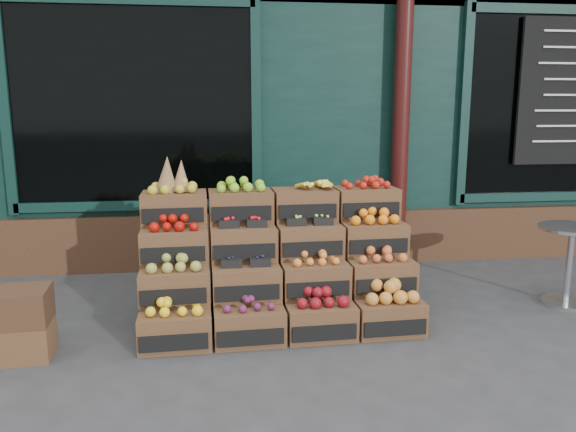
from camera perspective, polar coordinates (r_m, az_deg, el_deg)
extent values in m
plane|color=#363638|center=(4.29, 3.96, -12.96)|extent=(60.00, 60.00, 0.00)
cube|color=black|center=(9.10, -2.50, 15.21)|extent=(12.00, 6.00, 4.80)
cube|color=black|center=(6.15, -0.02, 8.79)|extent=(12.00, 0.12, 3.00)
cube|color=#42291A|center=(6.24, 0.07, -2.31)|extent=(12.00, 0.18, 0.60)
cube|color=black|center=(6.07, -15.35, 10.74)|extent=(2.40, 0.06, 2.00)
cube|color=black|center=(7.22, 26.56, 9.98)|extent=(2.40, 0.06, 2.00)
cylinder|color=#330D0B|center=(6.22, 11.42, 9.53)|extent=(0.18, 0.18, 3.20)
cube|color=black|center=(7.16, 27.02, 11.14)|extent=(1.30, 0.04, 1.60)
cube|color=brown|center=(4.31, -11.36, -11.17)|extent=(0.54, 0.38, 0.26)
cube|color=black|center=(4.14, -11.44, -12.52)|extent=(0.48, 0.03, 0.12)
cube|color=yellow|center=(4.25, -11.45, -9.00)|extent=(0.43, 0.29, 0.08)
cube|color=brown|center=(4.32, -3.97, -10.92)|extent=(0.54, 0.38, 0.26)
cube|color=black|center=(4.15, -3.71, -12.25)|extent=(0.48, 0.03, 0.12)
cube|color=#581B3F|center=(4.26, -4.00, -8.86)|extent=(0.43, 0.29, 0.07)
cube|color=brown|center=(4.40, 3.26, -10.50)|extent=(0.54, 0.38, 0.26)
cube|color=black|center=(4.23, 3.83, -11.78)|extent=(0.48, 0.03, 0.12)
cube|color=maroon|center=(4.33, 3.28, -8.27)|extent=(0.43, 0.29, 0.10)
cube|color=brown|center=(4.54, 10.11, -9.95)|extent=(0.54, 0.38, 0.26)
cube|color=black|center=(4.38, 10.95, -11.15)|extent=(0.48, 0.03, 0.12)
cube|color=#C67D2D|center=(4.47, 10.20, -7.64)|extent=(0.43, 0.29, 0.12)
cube|color=brown|center=(4.43, -11.39, -6.93)|extent=(0.54, 0.38, 0.26)
cube|color=black|center=(4.25, -11.47, -8.07)|extent=(0.48, 0.03, 0.12)
cube|color=olive|center=(4.38, -11.48, -4.74)|extent=(0.43, 0.29, 0.09)
cube|color=brown|center=(4.44, -4.28, -6.70)|extent=(0.54, 0.38, 0.26)
cube|color=black|center=(4.26, -4.05, -7.83)|extent=(0.48, 0.03, 0.12)
cube|color=#171A3B|center=(4.39, -4.31, -4.88)|extent=(0.43, 0.29, 0.03)
cube|color=brown|center=(4.51, 2.68, -6.37)|extent=(0.54, 0.38, 0.26)
cube|color=black|center=(4.34, 3.21, -7.46)|extent=(0.48, 0.03, 0.12)
cube|color=orange|center=(4.47, 2.70, -4.32)|extent=(0.43, 0.29, 0.07)
cube|color=brown|center=(4.65, 9.32, -5.97)|extent=(0.54, 0.38, 0.26)
cube|color=black|center=(4.49, 10.09, -7.00)|extent=(0.48, 0.03, 0.12)
cube|color=#CD5A2E|center=(4.61, 9.39, -3.90)|extent=(0.43, 0.29, 0.08)
cube|color=brown|center=(4.57, -11.42, -2.93)|extent=(0.54, 0.38, 0.26)
cube|color=black|center=(4.39, -11.50, -3.88)|extent=(0.48, 0.03, 0.12)
cube|color=#9E0C05|center=(4.53, -11.51, -0.77)|extent=(0.43, 0.29, 0.09)
cube|color=brown|center=(4.58, -4.57, -2.72)|extent=(0.54, 0.38, 0.26)
cube|color=black|center=(4.40, -4.36, -3.65)|extent=(0.48, 0.03, 0.12)
cube|color=red|center=(4.55, -4.60, -0.89)|extent=(0.43, 0.29, 0.04)
cube|color=brown|center=(4.65, 2.15, -2.47)|extent=(0.54, 0.38, 0.26)
cube|color=black|center=(4.47, 2.64, -3.37)|extent=(0.48, 0.03, 0.12)
cube|color=#96D152|center=(4.62, 2.16, -0.70)|extent=(0.43, 0.29, 0.03)
cube|color=brown|center=(4.79, 8.58, -2.19)|extent=(0.54, 0.38, 0.26)
cube|color=black|center=(4.62, 9.30, -3.06)|extent=(0.48, 0.03, 0.12)
cube|color=orange|center=(4.75, 8.64, -0.10)|extent=(0.43, 0.29, 0.09)
cube|color=brown|center=(4.73, -11.45, 0.81)|extent=(0.54, 0.38, 0.26)
cube|color=black|center=(4.55, -11.53, 0.05)|extent=(0.48, 0.03, 0.12)
cube|color=gold|center=(4.71, -11.53, 2.91)|extent=(0.43, 0.29, 0.09)
cube|color=brown|center=(4.74, -4.84, 1.01)|extent=(0.54, 0.38, 0.26)
cube|color=black|center=(4.56, -4.65, 0.26)|extent=(0.48, 0.03, 0.12)
cube|color=#81BD26|center=(4.71, -4.88, 3.11)|extent=(0.43, 0.29, 0.09)
cube|color=brown|center=(4.81, 1.65, 1.19)|extent=(0.54, 0.38, 0.26)
cube|color=black|center=(4.63, 2.10, 0.46)|extent=(0.48, 0.03, 0.12)
cube|color=yellow|center=(4.79, 1.66, 3.22)|extent=(0.43, 0.29, 0.08)
cube|color=brown|center=(4.94, 7.88, 1.36)|extent=(0.54, 0.38, 0.26)
cube|color=black|center=(4.77, 8.56, 0.65)|extent=(0.48, 0.03, 0.12)
cube|color=#A61C10|center=(4.92, 7.94, 3.32)|extent=(0.43, 0.29, 0.08)
cube|color=#42291A|center=(4.55, -0.76, -9.70)|extent=(2.18, 0.43, 0.26)
cube|color=#42291A|center=(4.72, -1.17, -7.25)|extent=(2.18, 0.43, 0.53)
cube|color=#42291A|center=(4.89, -1.54, -4.98)|extent=(2.18, 0.43, 0.79)
cone|color=olive|center=(4.70, -12.20, 4.19)|extent=(0.18, 0.18, 0.30)
cone|color=olive|center=(4.73, -10.81, 4.05)|extent=(0.16, 0.16, 0.26)
cube|color=brown|center=(4.48, -26.00, -11.33)|extent=(0.52, 0.38, 0.25)
cube|color=#42291A|center=(4.39, -26.28, -8.29)|extent=(0.52, 0.38, 0.25)
cylinder|color=#ACAFB3|center=(5.68, 26.33, -7.87)|extent=(0.42, 0.42, 0.03)
cylinder|color=#ACAFB3|center=(5.59, 26.62, -4.60)|extent=(0.06, 0.06, 0.68)
cylinder|color=#ACAFB3|center=(5.51, 26.94, -1.10)|extent=(0.57, 0.57, 0.03)
imported|color=#1A5B28|center=(6.87, -15.53, 4.01)|extent=(0.81, 0.68, 1.89)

